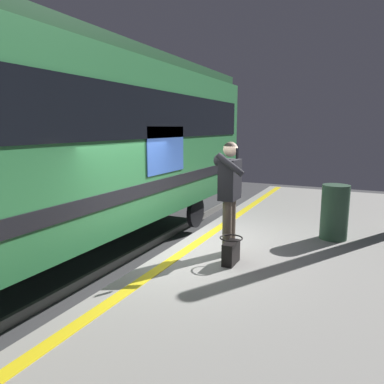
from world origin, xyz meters
TOP-DOWN VIEW (x-y plane):
  - ground_plane at (0.00, 0.00)m, footprint 25.04×25.04m
  - platform at (0.00, 2.16)m, footprint 13.17×4.32m
  - safety_line at (0.00, 0.30)m, footprint 12.91×0.16m
  - track_rail_near at (0.00, -1.63)m, footprint 17.12×0.08m
  - track_rail_far at (0.00, -3.06)m, footprint 17.12×0.08m
  - train_carriage at (1.14, -2.34)m, footprint 13.68×2.92m
  - passenger at (0.06, 0.93)m, footprint 0.57×0.55m
  - handbag at (0.46, 1.11)m, footprint 0.36×0.33m
  - trash_bin at (-1.40, 2.33)m, footprint 0.46×0.46m

SIDE VIEW (x-z plane):
  - ground_plane at x=0.00m, z-range 0.00..0.00m
  - track_rail_near at x=0.00m, z-range 0.00..0.16m
  - track_rail_far at x=0.00m, z-range 0.00..0.16m
  - platform at x=0.00m, z-range 0.00..0.86m
  - safety_line at x=0.00m, z-range 0.86..0.87m
  - handbag at x=0.46m, z-range 0.85..1.24m
  - trash_bin at x=-1.40m, z-range 0.86..1.81m
  - passenger at x=0.06m, z-range 1.02..2.72m
  - train_carriage at x=1.14m, z-range 0.54..4.63m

